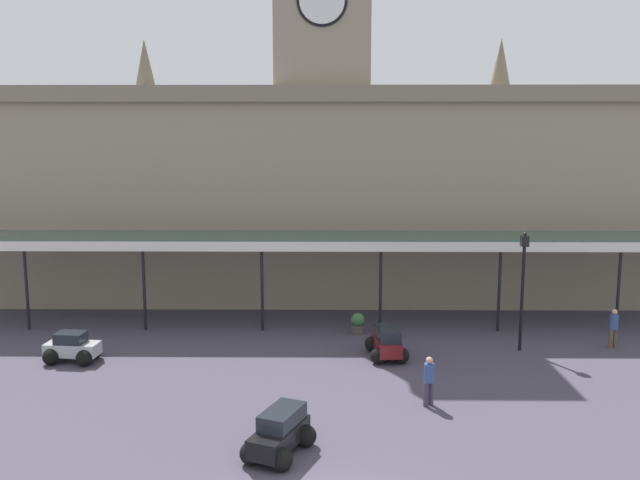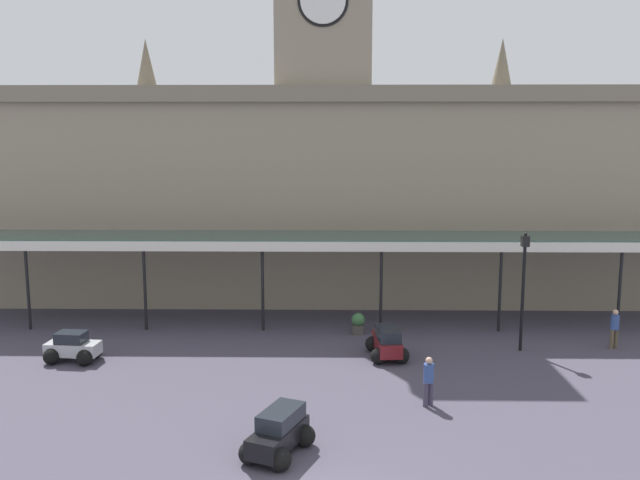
{
  "view_description": "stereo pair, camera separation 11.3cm",
  "coord_description": "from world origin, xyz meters",
  "px_view_note": "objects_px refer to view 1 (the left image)",
  "views": [
    {
      "loc": [
        0.24,
        -14.6,
        8.8
      ],
      "look_at": [
        0.0,
        9.41,
        5.05
      ],
      "focal_mm": 37.57,
      "sensor_mm": 36.0,
      "label": 1
    },
    {
      "loc": [
        0.35,
        -14.6,
        8.8
      ],
      "look_at": [
        0.0,
        9.41,
        5.05
      ],
      "focal_mm": 37.57,
      "sensor_mm": 36.0,
      "label": 2
    }
  ],
  "objects_px": {
    "pedestrian_beside_cars": "(429,379)",
    "victorian_lamppost": "(523,278)",
    "car_black_estate": "(280,435)",
    "planter_near_kerb": "(358,323)",
    "car_silver_sedan": "(72,349)",
    "pedestrian_near_entrance": "(614,327)",
    "car_maroon_estate": "(387,344)"
  },
  "relations": [
    {
      "from": "car_black_estate",
      "to": "pedestrian_beside_cars",
      "type": "height_order",
      "value": "pedestrian_beside_cars"
    },
    {
      "from": "car_maroon_estate",
      "to": "pedestrian_beside_cars",
      "type": "height_order",
      "value": "pedestrian_beside_cars"
    },
    {
      "from": "car_black_estate",
      "to": "planter_near_kerb",
      "type": "distance_m",
      "value": 11.83
    },
    {
      "from": "car_maroon_estate",
      "to": "planter_near_kerb",
      "type": "height_order",
      "value": "car_maroon_estate"
    },
    {
      "from": "pedestrian_beside_cars",
      "to": "planter_near_kerb",
      "type": "distance_m",
      "value": 8.3
    },
    {
      "from": "car_maroon_estate",
      "to": "pedestrian_beside_cars",
      "type": "distance_m",
      "value": 4.94
    },
    {
      "from": "pedestrian_near_entrance",
      "to": "car_maroon_estate",
      "type": "bearing_deg",
      "value": -172.13
    },
    {
      "from": "car_black_estate",
      "to": "pedestrian_near_entrance",
      "type": "bearing_deg",
      "value": 35.9
    },
    {
      "from": "pedestrian_beside_cars",
      "to": "pedestrian_near_entrance",
      "type": "bearing_deg",
      "value": 35.51
    },
    {
      "from": "car_black_estate",
      "to": "victorian_lamppost",
      "type": "relative_size",
      "value": 0.49
    },
    {
      "from": "planter_near_kerb",
      "to": "car_black_estate",
      "type": "bearing_deg",
      "value": -103.17
    },
    {
      "from": "pedestrian_near_entrance",
      "to": "pedestrian_beside_cars",
      "type": "distance_m",
      "value": 10.61
    },
    {
      "from": "pedestrian_near_entrance",
      "to": "planter_near_kerb",
      "type": "distance_m",
      "value": 10.77
    },
    {
      "from": "pedestrian_beside_cars",
      "to": "victorian_lamppost",
      "type": "distance_m",
      "value": 7.76
    },
    {
      "from": "car_silver_sedan",
      "to": "pedestrian_near_entrance",
      "type": "height_order",
      "value": "pedestrian_near_entrance"
    },
    {
      "from": "pedestrian_near_entrance",
      "to": "pedestrian_beside_cars",
      "type": "height_order",
      "value": "same"
    },
    {
      "from": "car_silver_sedan",
      "to": "pedestrian_beside_cars",
      "type": "bearing_deg",
      "value": -17.51
    },
    {
      "from": "planter_near_kerb",
      "to": "car_maroon_estate",
      "type": "bearing_deg",
      "value": -72.5
    },
    {
      "from": "car_maroon_estate",
      "to": "pedestrian_near_entrance",
      "type": "xyz_separation_m",
      "value": [
        9.58,
        1.32,
        0.34
      ]
    },
    {
      "from": "pedestrian_near_entrance",
      "to": "victorian_lamppost",
      "type": "height_order",
      "value": "victorian_lamppost"
    },
    {
      "from": "pedestrian_near_entrance",
      "to": "planter_near_kerb",
      "type": "bearing_deg",
      "value": 169.84
    },
    {
      "from": "pedestrian_near_entrance",
      "to": "planter_near_kerb",
      "type": "xyz_separation_m",
      "value": [
        -10.59,
        1.9,
        -0.42
      ]
    },
    {
      "from": "pedestrian_beside_cars",
      "to": "planter_near_kerb",
      "type": "xyz_separation_m",
      "value": [
        -1.96,
        8.06,
        -0.42
      ]
    },
    {
      "from": "car_maroon_estate",
      "to": "planter_near_kerb",
      "type": "relative_size",
      "value": 2.41
    },
    {
      "from": "car_black_estate",
      "to": "car_silver_sedan",
      "type": "xyz_separation_m",
      "value": [
        -8.69,
        7.67,
        -0.06
      ]
    },
    {
      "from": "car_silver_sedan",
      "to": "planter_near_kerb",
      "type": "distance_m",
      "value": 12.02
    },
    {
      "from": "car_black_estate",
      "to": "pedestrian_beside_cars",
      "type": "relative_size",
      "value": 1.45
    },
    {
      "from": "car_maroon_estate",
      "to": "planter_near_kerb",
      "type": "xyz_separation_m",
      "value": [
        -1.02,
        3.22,
        -0.07
      ]
    },
    {
      "from": "car_maroon_estate",
      "to": "victorian_lamppost",
      "type": "distance_m",
      "value": 6.22
    },
    {
      "from": "pedestrian_beside_cars",
      "to": "victorian_lamppost",
      "type": "relative_size",
      "value": 0.34
    },
    {
      "from": "car_maroon_estate",
      "to": "pedestrian_near_entrance",
      "type": "bearing_deg",
      "value": 7.87
    },
    {
      "from": "car_maroon_estate",
      "to": "victorian_lamppost",
      "type": "relative_size",
      "value": 0.47
    }
  ]
}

